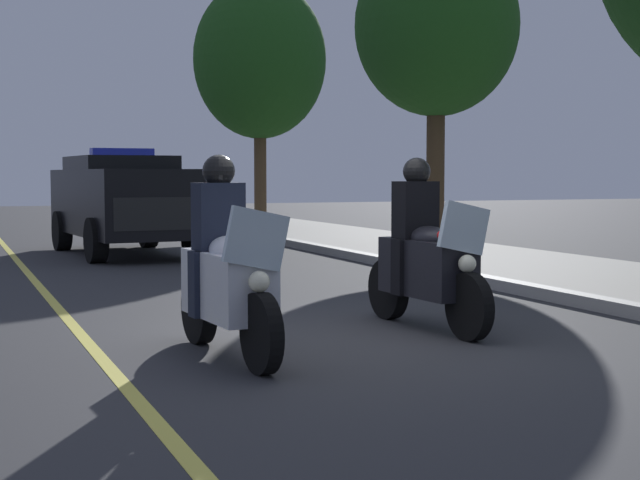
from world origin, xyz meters
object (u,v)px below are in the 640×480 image
Objects in this scene: tree_far_back at (437,27)px; police_motorcycle_lead_left at (227,275)px; police_motorcycle_lead_right at (425,260)px; tree_behind_suv at (260,60)px; police_suv at (124,199)px.

police_motorcycle_lead_left is at bearing -37.46° from tree_far_back.
tree_far_back is at bearing 150.69° from police_motorcycle_lead_right.
tree_behind_suv is at bearing 160.91° from police_motorcycle_lead_left.
police_motorcycle_lead_left is 0.32× the size of tree_behind_suv.
police_suv is 8.76m from tree_behind_suv.
tree_behind_suv is (-7.86, -1.12, 0.17)m from tree_far_back.
police_motorcycle_lead_right is (-0.68, 2.26, 0.00)m from police_motorcycle_lead_left.
police_motorcycle_lead_right is at bearing -12.53° from tree_behind_suv.
tree_far_back reaches higher than police_motorcycle_lead_right.
tree_far_back is (-8.47, 4.75, 3.78)m from police_motorcycle_lead_right.
police_motorcycle_lead_left is at bearing -73.19° from police_motorcycle_lead_right.
police_motorcycle_lead_right is 10.42m from tree_far_back.
tree_far_back is at bearing 75.82° from police_suv.
tree_behind_suv reaches higher than police_suv.
tree_far_back is (-9.15, 7.01, 3.78)m from police_motorcycle_lead_left.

